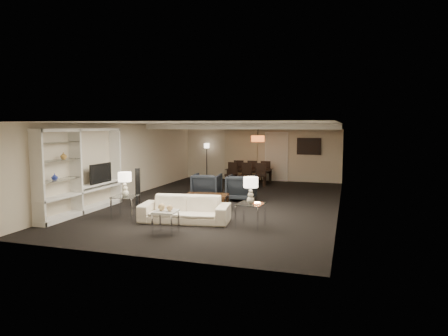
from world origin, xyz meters
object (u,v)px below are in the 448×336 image
at_px(television, 98,173).
at_px(chair_fl, 239,171).
at_px(armchair_right, 242,188).
at_px(floor_speaker, 138,188).
at_px(sofa, 185,209).
at_px(vase_amber, 64,156).
at_px(dining_table, 249,176).
at_px(table_lamp_right, 251,190).
at_px(chair_nm, 245,175).
at_px(chair_fm, 253,171).
at_px(side_table_left, 125,207).
at_px(chair_nr, 260,175).
at_px(table_lamp_left, 125,184).
at_px(chair_nl, 231,174).
at_px(vase_blue, 55,177).
at_px(floor_lamp, 207,161).
at_px(pendant_light, 258,139).
at_px(side_table_right, 251,215).
at_px(coffee_table, 206,202).
at_px(armchair_left, 207,186).
at_px(marble_table, 166,222).
at_px(chair_fr, 266,172).

relative_size(television, chair_fl, 1.06).
relative_size(armchair_right, floor_speaker, 0.77).
bearing_deg(floor_speaker, chair_fl, 57.94).
xyz_separation_m(sofa, vase_amber, (-3.14, -0.56, 1.32)).
bearing_deg(dining_table, table_lamp_right, -71.04).
distance_m(chair_nm, chair_fl, 1.43).
xyz_separation_m(sofa, floor_speaker, (-1.96, 1.13, 0.27)).
bearing_deg(chair_fm, side_table_left, 70.56).
bearing_deg(chair_nr, chair_nm, 176.77).
bearing_deg(chair_nm, chair_nr, 5.71).
height_order(television, chair_fm, television).
height_order(side_table_left, table_lamp_left, table_lamp_left).
bearing_deg(table_lamp_right, chair_nl, 110.37).
bearing_deg(chair_nr, vase_blue, -120.30).
distance_m(table_lamp_left, television, 1.65).
relative_size(chair_nl, chair_fl, 1.00).
height_order(table_lamp_right, floor_lamp, floor_lamp).
bearing_deg(table_lamp_right, chair_fl, 107.11).
relative_size(television, chair_nm, 1.06).
relative_size(side_table_left, chair_fm, 0.65).
xyz_separation_m(pendant_light, side_table_left, (-2.17, -6.26, -1.63)).
height_order(pendant_light, dining_table, pendant_light).
xyz_separation_m(side_table_right, dining_table, (-1.74, 6.96, 0.03)).
relative_size(coffee_table, television, 1.23).
bearing_deg(floor_speaker, coffee_table, -7.06).
relative_size(pendant_light, chair_fm, 0.55).
bearing_deg(chair_fm, table_lamp_left, 70.56).
xyz_separation_m(coffee_table, chair_nm, (-0.04, 4.71, 0.25)).
xyz_separation_m(side_table_right, chair_nl, (-2.34, 6.31, 0.18)).
height_order(armchair_left, television, television).
height_order(sofa, armchair_left, armchair_left).
bearing_deg(dining_table, chair_fm, 94.90).
distance_m(pendant_light, vase_amber, 7.72).
height_order(side_table_left, vase_amber, vase_amber).
height_order(table_lamp_left, television, television).
bearing_deg(vase_amber, dining_table, 67.62).
height_order(marble_table, television, television).
height_order(vase_amber, chair_fm, vase_amber).
distance_m(table_lamp_right, floor_speaker, 3.84).
distance_m(chair_nl, chair_nr, 1.20).
xyz_separation_m(pendant_light, chair_nl, (-1.11, 0.05, -1.45)).
xyz_separation_m(vase_blue, floor_lamp, (0.85, 8.88, -0.33)).
height_order(marble_table, dining_table, dining_table).
distance_m(pendant_light, chair_fm, 2.05).
distance_m(armchair_left, side_table_right, 4.02).
xyz_separation_m(vase_amber, chair_nr, (3.70, 6.87, -1.18)).
xyz_separation_m(chair_nm, chair_fr, (0.60, 1.30, 0.00)).
bearing_deg(side_table_left, vase_amber, -158.70).
distance_m(sofa, side_table_right, 1.70).
distance_m(coffee_table, chair_nl, 4.76).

